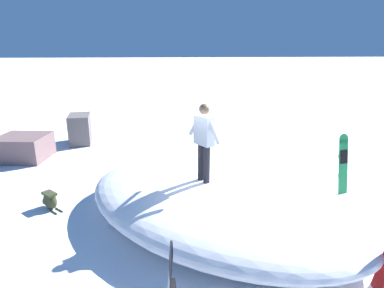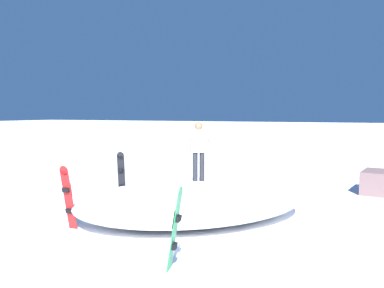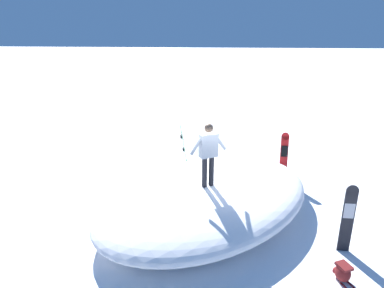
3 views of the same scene
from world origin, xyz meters
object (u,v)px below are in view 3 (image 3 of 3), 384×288
(snowboard_tertiary_upright, at_px, (284,156))
(backpack_far, at_px, (342,272))
(snowboard_secondary_upright, at_px, (183,141))
(snowboard_primary_upright, at_px, (348,218))
(snowboarder_standing, at_px, (208,151))

(snowboard_tertiary_upright, xyz_separation_m, backpack_far, (-0.52, 4.60, -0.67))
(snowboard_secondary_upright, distance_m, snowboard_tertiary_upright, 3.91)
(backpack_far, bearing_deg, snowboard_tertiary_upright, -83.59)
(snowboard_primary_upright, relative_size, snowboard_secondary_upright, 1.02)
(snowboarder_standing, bearing_deg, backpack_far, 147.78)
(snowboarder_standing, xyz_separation_m, snowboard_secondary_upright, (1.29, -3.97, -1.17))
(snowboarder_standing, xyz_separation_m, backpack_far, (-2.94, 1.85, -1.81))
(snowboard_primary_upright, bearing_deg, snowboard_tertiary_upright, -76.56)
(snowboard_primary_upright, bearing_deg, snowboard_secondary_upright, -46.43)
(backpack_far, bearing_deg, snowboarder_standing, -32.22)
(backpack_far, bearing_deg, snowboard_primary_upright, -108.56)
(snowboard_tertiary_upright, bearing_deg, snowboarder_standing, 48.53)
(snowboard_tertiary_upright, distance_m, backpack_far, 4.67)
(snowboard_primary_upright, relative_size, snowboard_tertiary_upright, 0.99)
(snowboard_primary_upright, distance_m, snowboard_tertiary_upright, 3.69)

